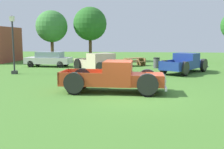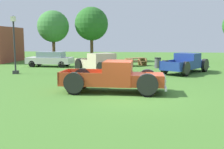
{
  "view_description": "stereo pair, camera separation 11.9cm",
  "coord_description": "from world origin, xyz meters",
  "px_view_note": "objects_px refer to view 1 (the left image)",
  "views": [
    {
      "loc": [
        0.51,
        -12.3,
        2.7
      ],
      "look_at": [
        -0.96,
        0.85,
        0.9
      ],
      "focal_mm": 42.96,
      "sensor_mm": 36.0,
      "label": 1
    },
    {
      "loc": [
        0.63,
        -12.29,
        2.7
      ],
      "look_at": [
        -0.96,
        0.85,
        0.9
      ],
      "focal_mm": 42.96,
      "sensor_mm": 36.0,
      "label": 2
    }
  ],
  "objects_px": {
    "pickup_truck_foreground": "(119,77)",
    "pickup_truck_behind_left": "(186,63)",
    "pickup_truck_behind_right": "(101,65)",
    "trash_can": "(157,63)",
    "sedan_distant_a": "(49,59)",
    "picnic_table": "(134,61)",
    "lamp_post_near": "(13,44)",
    "oak_tree_west": "(52,26)",
    "oak_tree_east": "(90,24)"
  },
  "relations": [
    {
      "from": "picnic_table",
      "to": "oak_tree_east",
      "type": "bearing_deg",
      "value": 137.31
    },
    {
      "from": "pickup_truck_behind_right",
      "to": "trash_can",
      "type": "bearing_deg",
      "value": 49.53
    },
    {
      "from": "pickup_truck_behind_left",
      "to": "oak_tree_east",
      "type": "relative_size",
      "value": 0.82
    },
    {
      "from": "pickup_truck_foreground",
      "to": "oak_tree_east",
      "type": "xyz_separation_m",
      "value": [
        -4.98,
        18.07,
        3.58
      ]
    },
    {
      "from": "picnic_table",
      "to": "oak_tree_east",
      "type": "distance_m",
      "value": 8.23
    },
    {
      "from": "picnic_table",
      "to": "pickup_truck_behind_left",
      "type": "bearing_deg",
      "value": -48.32
    },
    {
      "from": "pickup_truck_behind_left",
      "to": "oak_tree_east",
      "type": "distance_m",
      "value": 14.08
    },
    {
      "from": "sedan_distant_a",
      "to": "picnic_table",
      "type": "distance_m",
      "value": 8.25
    },
    {
      "from": "sedan_distant_a",
      "to": "oak_tree_east",
      "type": "xyz_separation_m",
      "value": [
        2.71,
        6.67,
        3.59
      ]
    },
    {
      "from": "pickup_truck_behind_left",
      "to": "sedan_distant_a",
      "type": "relative_size",
      "value": 1.19
    },
    {
      "from": "oak_tree_east",
      "to": "oak_tree_west",
      "type": "height_order",
      "value": "oak_tree_east"
    },
    {
      "from": "pickup_truck_foreground",
      "to": "oak_tree_east",
      "type": "distance_m",
      "value": 19.08
    },
    {
      "from": "oak_tree_east",
      "to": "trash_can",
      "type": "bearing_deg",
      "value": -42.05
    },
    {
      "from": "pickup_truck_behind_right",
      "to": "picnic_table",
      "type": "xyz_separation_m",
      "value": [
        2.25,
        6.77,
        -0.26
      ]
    },
    {
      "from": "pickup_truck_foreground",
      "to": "picnic_table",
      "type": "xyz_separation_m",
      "value": [
        0.37,
        13.13,
        -0.26
      ]
    },
    {
      "from": "pickup_truck_behind_right",
      "to": "lamp_post_near",
      "type": "distance_m",
      "value": 6.8
    },
    {
      "from": "pickup_truck_behind_left",
      "to": "picnic_table",
      "type": "xyz_separation_m",
      "value": [
        -4.22,
        4.74,
        -0.24
      ]
    },
    {
      "from": "sedan_distant_a",
      "to": "oak_tree_west",
      "type": "xyz_separation_m",
      "value": [
        -1.6,
        5.7,
        3.28
      ]
    },
    {
      "from": "sedan_distant_a",
      "to": "lamp_post_near",
      "type": "height_order",
      "value": "lamp_post_near"
    },
    {
      "from": "sedan_distant_a",
      "to": "oak_tree_west",
      "type": "bearing_deg",
      "value": 105.64
    },
    {
      "from": "sedan_distant_a",
      "to": "picnic_table",
      "type": "height_order",
      "value": "sedan_distant_a"
    },
    {
      "from": "pickup_truck_behind_left",
      "to": "pickup_truck_foreground",
      "type": "bearing_deg",
      "value": -118.7
    },
    {
      "from": "lamp_post_near",
      "to": "picnic_table",
      "type": "xyz_separation_m",
      "value": [
        8.87,
        7.09,
        -1.79
      ]
    },
    {
      "from": "trash_can",
      "to": "sedan_distant_a",
      "type": "bearing_deg",
      "value": 179.96
    },
    {
      "from": "pickup_truck_behind_right",
      "to": "oak_tree_west",
      "type": "xyz_separation_m",
      "value": [
        -7.41,
        10.75,
        3.26
      ]
    },
    {
      "from": "pickup_truck_foreground",
      "to": "pickup_truck_behind_right",
      "type": "height_order",
      "value": "pickup_truck_behind_right"
    },
    {
      "from": "pickup_truck_foreground",
      "to": "oak_tree_west",
      "type": "relative_size",
      "value": 0.89
    },
    {
      "from": "lamp_post_near",
      "to": "picnic_table",
      "type": "height_order",
      "value": "lamp_post_near"
    },
    {
      "from": "lamp_post_near",
      "to": "oak_tree_west",
      "type": "distance_m",
      "value": 11.22
    },
    {
      "from": "pickup_truck_behind_left",
      "to": "picnic_table",
      "type": "relative_size",
      "value": 2.21
    },
    {
      "from": "sedan_distant_a",
      "to": "trash_can",
      "type": "bearing_deg",
      "value": -0.04
    },
    {
      "from": "trash_can",
      "to": "oak_tree_west",
      "type": "height_order",
      "value": "oak_tree_west"
    },
    {
      "from": "pickup_truck_foreground",
      "to": "oak_tree_east",
      "type": "height_order",
      "value": "oak_tree_east"
    },
    {
      "from": "trash_can",
      "to": "pickup_truck_behind_right",
      "type": "bearing_deg",
      "value": -130.47
    },
    {
      "from": "lamp_post_near",
      "to": "trash_can",
      "type": "height_order",
      "value": "lamp_post_near"
    },
    {
      "from": "pickup_truck_foreground",
      "to": "pickup_truck_behind_left",
      "type": "height_order",
      "value": "pickup_truck_foreground"
    },
    {
      "from": "sedan_distant_a",
      "to": "lamp_post_near",
      "type": "xyz_separation_m",
      "value": [
        -0.81,
        -5.36,
        1.54
      ]
    },
    {
      "from": "lamp_post_near",
      "to": "trash_can",
      "type": "distance_m",
      "value": 12.29
    },
    {
      "from": "pickup_truck_foreground",
      "to": "lamp_post_near",
      "type": "relative_size",
      "value": 1.19
    },
    {
      "from": "sedan_distant_a",
      "to": "picnic_table",
      "type": "relative_size",
      "value": 1.86
    },
    {
      "from": "oak_tree_west",
      "to": "lamp_post_near",
      "type": "bearing_deg",
      "value": -85.92
    },
    {
      "from": "pickup_truck_foreground",
      "to": "sedan_distant_a",
      "type": "relative_size",
      "value": 1.2
    },
    {
      "from": "picnic_table",
      "to": "pickup_truck_foreground",
      "type": "bearing_deg",
      "value": -91.62
    },
    {
      "from": "pickup_truck_behind_left",
      "to": "sedan_distant_a",
      "type": "distance_m",
      "value": 12.65
    },
    {
      "from": "pickup_truck_foreground",
      "to": "lamp_post_near",
      "type": "xyz_separation_m",
      "value": [
        -8.5,
        6.04,
        1.53
      ]
    },
    {
      "from": "pickup_truck_foreground",
      "to": "pickup_truck_behind_left",
      "type": "xyz_separation_m",
      "value": [
        4.59,
        8.39,
        -0.02
      ]
    },
    {
      "from": "sedan_distant_a",
      "to": "picnic_table",
      "type": "bearing_deg",
      "value": 12.11
    },
    {
      "from": "pickup_truck_behind_left",
      "to": "trash_can",
      "type": "height_order",
      "value": "pickup_truck_behind_left"
    },
    {
      "from": "picnic_table",
      "to": "oak_tree_west",
      "type": "height_order",
      "value": "oak_tree_west"
    },
    {
      "from": "lamp_post_near",
      "to": "oak_tree_west",
      "type": "height_order",
      "value": "oak_tree_west"
    }
  ]
}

